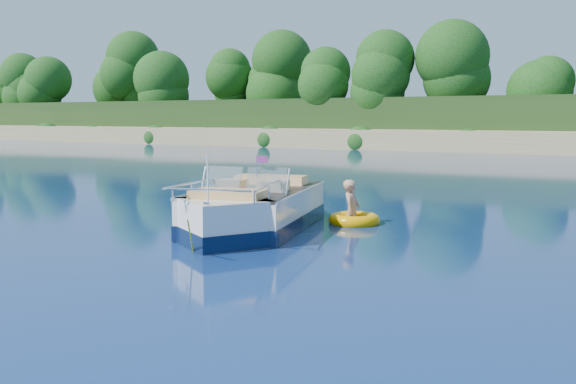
{
  "coord_description": "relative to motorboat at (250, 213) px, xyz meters",
  "views": [
    {
      "loc": [
        5.55,
        -10.28,
        2.5
      ],
      "look_at": [
        -1.4,
        1.82,
        0.85
      ],
      "focal_mm": 40.0,
      "sensor_mm": 36.0,
      "label": 1
    }
  ],
  "objects": [
    {
      "name": "ground",
      "position": [
        2.04,
        -1.3,
        -0.4
      ],
      "size": [
        160.0,
        160.0,
        0.0
      ],
      "primitive_type": "plane",
      "color": "#091B40",
      "rests_on": "ground"
    },
    {
      "name": "treeline",
      "position": [
        2.08,
        39.72,
        5.15
      ],
      "size": [
        150.0,
        7.12,
        8.19
      ],
      "color": "#311F10",
      "rests_on": "ground"
    },
    {
      "name": "motorboat",
      "position": [
        0.0,
        0.0,
        0.0
      ],
      "size": [
        3.11,
        6.03,
        2.05
      ],
      "rotation": [
        0.0,
        0.0,
        0.24
      ],
      "color": "white",
      "rests_on": "ground"
    },
    {
      "name": "tow_tube",
      "position": [
        1.55,
        2.07,
        -0.31
      ],
      "size": [
        1.35,
        1.35,
        0.32
      ],
      "rotation": [
        0.0,
        0.0,
        0.14
      ],
      "color": "#EC9F00",
      "rests_on": "ground"
    },
    {
      "name": "boy",
      "position": [
        1.46,
        2.15,
        -0.4
      ],
      "size": [
        0.5,
        0.87,
        1.63
      ],
      "primitive_type": "imported",
      "rotation": [
        0.0,
        -0.17,
        1.73
      ],
      "color": "tan",
      "rests_on": "ground"
    }
  ]
}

